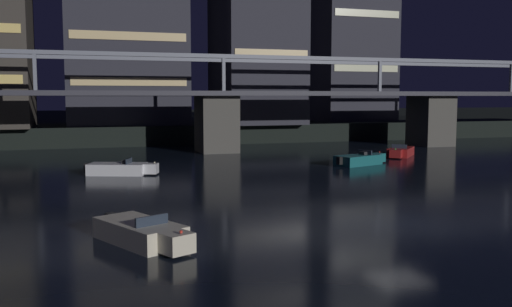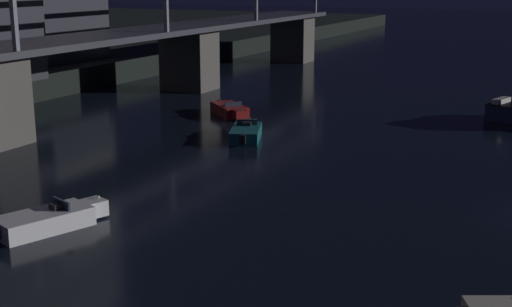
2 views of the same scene
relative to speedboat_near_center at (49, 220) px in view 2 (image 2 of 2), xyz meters
name	(u,v)px [view 2 (image 2 of 2)]	position (x,y,z in m)	size (l,w,h in m)	color
speedboat_near_center	(49,220)	(0.00, 0.00, 0.00)	(5.10, 3.04, 1.16)	silver
speedboat_near_right	(246,133)	(18.78, 0.09, 0.00)	(5.09, 3.08, 1.16)	#196066
speedboat_mid_center	(230,110)	(25.39, 4.72, 0.00)	(4.27, 4.50, 1.16)	maroon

